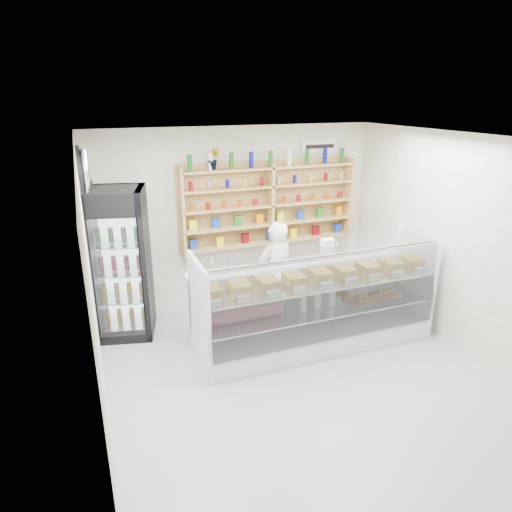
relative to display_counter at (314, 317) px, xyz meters
name	(u,v)px	position (x,y,z in m)	size (l,w,h in m)	color
room	(310,272)	(-0.51, -0.78, 1.02)	(5.00, 5.00, 5.00)	silver
display_counter	(314,317)	(0.00, 0.00, 0.00)	(3.22, 0.96, 1.40)	white
shop_worker	(275,274)	(-0.28, 0.69, 0.41)	(0.57, 0.38, 1.57)	white
drinks_cooler	(121,264)	(-2.36, 1.20, 0.67)	(0.90, 0.89, 2.09)	black
wall_shelving	(270,205)	(-0.01, 1.56, 1.22)	(2.84, 0.28, 1.33)	tan
potted_plant	(213,159)	(-0.91, 1.56, 1.97)	(0.17, 0.14, 0.31)	#1E6626
security_mirror	(85,171)	(-2.68, 0.42, 2.07)	(0.15, 0.50, 0.50)	silver
wall_sign	(319,146)	(0.89, 1.69, 2.07)	(0.62, 0.03, 0.20)	white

